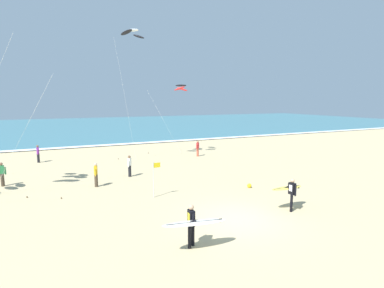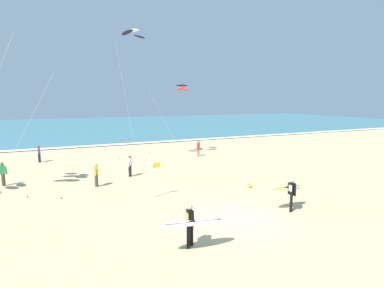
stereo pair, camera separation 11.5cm
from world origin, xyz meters
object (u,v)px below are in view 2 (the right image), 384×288
(bystander_red_top, at_px, (198,148))
(bystander_purple_top, at_px, (39,153))
(kite_arc_charcoal_low, at_px, (182,88))
(bystander_green_top, at_px, (3,174))
(lifeguard_flag, at_px, (154,176))
(surfer_trailing, at_px, (289,191))
(kite_arc_ivory_high, at_px, (133,33))
(bystander_yellow_top, at_px, (96,174))
(beach_ball, at_px, (249,186))
(bystander_white_top, at_px, (130,166))
(surfer_lead, at_px, (192,223))

(bystander_red_top, relative_size, bystander_purple_top, 1.00)
(bystander_red_top, bearing_deg, bystander_purple_top, 166.70)
(bystander_purple_top, bearing_deg, kite_arc_charcoal_low, -7.00)
(bystander_red_top, relative_size, bystander_green_top, 1.00)
(bystander_purple_top, distance_m, lifeguard_flag, 15.28)
(surfer_trailing, relative_size, kite_arc_ivory_high, 0.17)
(surfer_trailing, height_order, bystander_yellow_top, surfer_trailing)
(beach_ball, bearing_deg, kite_arc_ivory_high, 111.13)
(surfer_trailing, height_order, bystander_green_top, surfer_trailing)
(kite_arc_charcoal_low, xyz_separation_m, bystander_green_top, (-15.19, -5.78, -6.00))
(bystander_white_top, bearing_deg, surfer_trailing, -60.30)
(bystander_yellow_top, height_order, beach_ball, bystander_yellow_top)
(kite_arc_ivory_high, xyz_separation_m, bystander_white_top, (-1.88, -5.37, -10.54))
(bystander_purple_top, distance_m, bystander_green_top, 7.64)
(bystander_white_top, relative_size, beach_ball, 5.68)
(surfer_lead, height_order, bystander_green_top, surfer_lead)
(surfer_lead, bearing_deg, bystander_green_top, 121.05)
(surfer_trailing, height_order, bystander_white_top, surfer_trailing)
(surfer_lead, xyz_separation_m, bystander_red_top, (8.48, 16.91, -0.24))
(bystander_yellow_top, xyz_separation_m, bystander_purple_top, (-3.70, 10.16, 0.00))
(surfer_trailing, height_order, kite_arc_ivory_high, kite_arc_ivory_high)
(bystander_purple_top, distance_m, beach_ball, 19.29)
(bystander_yellow_top, height_order, bystander_green_top, same)
(bystander_red_top, relative_size, beach_ball, 5.68)
(kite_arc_charcoal_low, bearing_deg, bystander_yellow_top, -138.50)
(bystander_purple_top, height_order, bystander_white_top, same)
(kite_arc_ivory_high, bearing_deg, beach_ball, -68.87)
(bystander_red_top, bearing_deg, kite_arc_ivory_high, 177.33)
(beach_ball, bearing_deg, bystander_red_top, 81.01)
(surfer_lead, distance_m, surfer_trailing, 6.43)
(beach_ball, bearing_deg, kite_arc_charcoal_low, 86.82)
(kite_arc_ivory_high, xyz_separation_m, bystander_yellow_top, (-4.48, -7.05, -10.54))
(bystander_yellow_top, height_order, bystander_white_top, same)
(bystander_green_top, bearing_deg, bystander_yellow_top, -26.28)
(kite_arc_charcoal_low, distance_m, bystander_yellow_top, 14.19)
(bystander_red_top, bearing_deg, lifeguard_flag, -127.13)
(bystander_purple_top, xyz_separation_m, bystander_green_top, (-1.86, -7.42, 0.00))
(bystander_yellow_top, xyz_separation_m, lifeguard_flag, (2.79, -3.66, 0.45))
(surfer_trailing, xyz_separation_m, bystander_white_top, (-5.83, 10.21, -0.23))
(bystander_white_top, bearing_deg, kite_arc_charcoal_low, 44.22)
(bystander_red_top, bearing_deg, surfer_lead, -116.64)
(kite_arc_ivory_high, relative_size, bystander_yellow_top, 7.37)
(lifeguard_flag, relative_size, beach_ball, 7.50)
(bystander_yellow_top, relative_size, lifeguard_flag, 0.76)
(bystander_white_top, bearing_deg, surfer_lead, -91.94)
(bystander_white_top, height_order, lifeguard_flag, lifeguard_flag)
(surfer_lead, bearing_deg, bystander_white_top, 88.06)
(surfer_lead, relative_size, bystander_yellow_top, 1.61)
(kite_arc_ivory_high, distance_m, kite_arc_charcoal_low, 7.02)
(lifeguard_flag, bearing_deg, surfer_trailing, -40.83)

